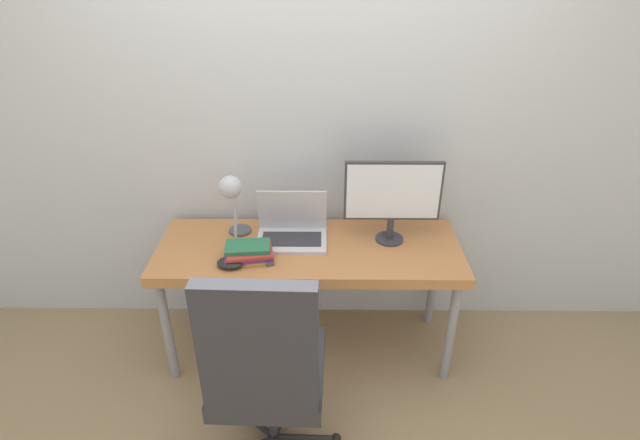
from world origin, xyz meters
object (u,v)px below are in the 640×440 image
desk_lamp (232,194)px  book_stack (248,252)px  laptop (292,230)px  monitor (393,195)px  office_chair (265,367)px  game_controller (231,263)px

desk_lamp → book_stack: (0.09, -0.14, -0.26)m
book_stack → laptop: bearing=43.6°
monitor → laptop: bearing=179.6°
monitor → desk_lamp: bearing=-176.1°
desk_lamp → office_chair: (0.23, -0.77, -0.42)m
office_chair → book_stack: (-0.14, 0.63, 0.16)m
book_stack → game_controller: book_stack is taller
monitor → book_stack: size_ratio=1.90×
laptop → monitor: monitor is taller
game_controller → office_chair: bearing=-68.3°
office_chair → laptop: bearing=85.3°
monitor → book_stack: bearing=-165.2°
monitor → game_controller: monitor is taller
office_chair → game_controller: 0.62m
desk_lamp → game_controller: size_ratio=2.90×
office_chair → book_stack: bearing=102.9°
laptop → desk_lamp: desk_lamp is taller
desk_lamp → game_controller: bearing=-88.7°
desk_lamp → office_chair: size_ratio=0.37×
laptop → game_controller: bearing=-137.8°
book_stack → game_controller: size_ratio=1.88×
book_stack → game_controller: bearing=-141.8°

